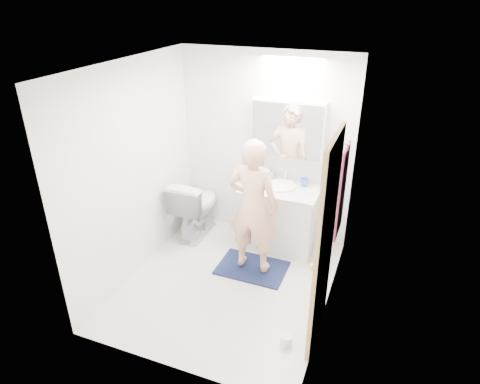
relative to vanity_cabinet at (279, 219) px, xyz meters
The scene contains 23 objects.
floor 1.08m from the vanity_cabinet, 107.25° to the right, with size 2.50×2.50×0.00m, color silver.
ceiling 2.25m from the vanity_cabinet, 107.25° to the right, with size 2.50×2.50×0.00m, color white.
wall_back 0.91m from the vanity_cabinet, 136.44° to the left, with size 2.50×2.50×0.00m, color white.
wall_front 2.38m from the vanity_cabinet, 97.71° to the right, with size 2.50×2.50×0.00m, color white.
wall_left 1.88m from the vanity_cabinet, 145.42° to the right, with size 2.50×2.50×0.00m, color white.
wall_right 1.49m from the vanity_cabinet, 50.33° to the right, with size 2.50×2.50×0.00m, color white.
vanity_cabinet is the anchor object (origin of this frame).
countertop 0.41m from the vanity_cabinet, 90.00° to the right, with size 0.95×0.58×0.04m, color white.
sink_basin 0.45m from the vanity_cabinet, 90.00° to the left, with size 0.36×0.36×0.03m, color white.
faucet 0.56m from the vanity_cabinet, 90.00° to the left, with size 0.02×0.02×0.16m, color silver.
medicine_cabinet 1.13m from the vanity_cabinet, 89.92° to the left, with size 0.88×0.14×0.70m, color white.
mirror_panel 1.12m from the vanity_cabinet, 89.87° to the left, with size 0.84×0.01×0.66m, color silver.
toilet 1.12m from the vanity_cabinet, behind, with size 0.46×0.81×0.82m, color silver.
bath_rug 0.73m from the vanity_cabinet, 102.76° to the right, with size 0.80×0.55×0.02m, color #151E42.
person 0.77m from the vanity_cabinet, 102.76° to the right, with size 0.58×0.38×1.58m, color #E4A988.
door 1.65m from the vanity_cabinet, 59.32° to the right, with size 0.04×0.80×2.00m, color tan.
door_knob 1.86m from the vanity_cabinet, 65.37° to the right, with size 0.06×0.06×0.06m, color gold.
towel 1.13m from the vanity_cabinet, 28.07° to the right, with size 0.02×0.42×1.00m, color #131136.
towel_hook 1.51m from the vanity_cabinet, 28.47° to the right, with size 0.02×0.02×0.07m, color silver.
soap_bottle_a 0.67m from the vanity_cabinet, 157.14° to the left, with size 0.09×0.09×0.24m, color #CEBE85.
soap_bottle_b 0.59m from the vanity_cabinet, 138.61° to the left, with size 0.08×0.08×0.18m, color #609FCD.
toothbrush_cup 0.56m from the vanity_cabinet, 32.35° to the left, with size 0.11×0.11×0.10m, color #4568D1.
toilet_paper_roll 1.72m from the vanity_cabinet, 70.89° to the right, with size 0.11×0.11×0.10m, color white.
Camera 1 is at (1.51, -3.51, 3.03)m, focal length 31.47 mm.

